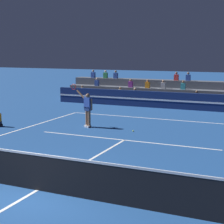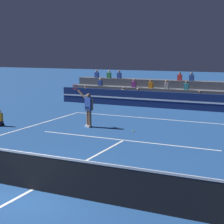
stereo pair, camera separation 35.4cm
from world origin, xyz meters
name	(u,v)px [view 1 (the left image)]	position (x,y,z in m)	size (l,w,h in m)	color
ground_plane	(37,190)	(0.00, 0.00, 0.00)	(120.00, 120.00, 0.00)	navy
court_lines	(37,190)	(0.00, 0.00, 0.00)	(11.10, 23.90, 0.01)	white
tennis_net	(37,171)	(0.00, 0.00, 0.54)	(12.00, 0.10, 1.10)	black
sponsor_banner_wall	(178,101)	(0.00, 15.91, 0.55)	(18.00, 0.26, 1.10)	navy
bleacher_stand	(187,95)	(0.00, 18.45, 0.65)	(18.52, 2.85, 2.28)	#4C515B
tennis_player	(87,108)	(-2.77, 8.29, 0.98)	(1.39, 0.46, 2.21)	brown
tennis_ball	(133,131)	(-0.26, 8.19, 0.03)	(0.07, 0.07, 0.07)	#C6DB33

